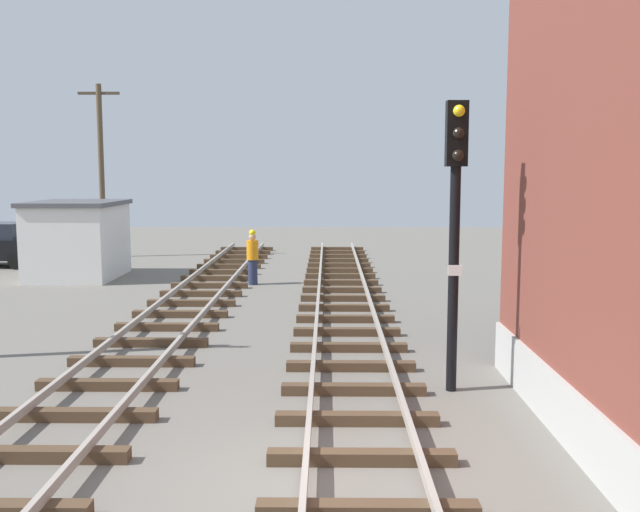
{
  "coord_description": "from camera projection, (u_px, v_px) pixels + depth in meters",
  "views": [
    {
      "loc": [
        0.26,
        -8.32,
        3.87
      ],
      "look_at": [
        0.06,
        10.0,
        1.65
      ],
      "focal_mm": 40.17,
      "sensor_mm": 36.0,
      "label": 1
    }
  ],
  "objects": [
    {
      "name": "ground_plane",
      "position": [
        306.0,
        489.0,
        8.73
      ],
      "size": [
        80.0,
        80.0,
        0.0
      ],
      "primitive_type": "plane",
      "color": "slate"
    },
    {
      "name": "track_centre",
      "position": [
        10.0,
        477.0,
        8.75
      ],
      "size": [
        2.5,
        53.1,
        0.32
      ],
      "color": "#4C3826",
      "rests_on": "ground"
    },
    {
      "name": "signal_mast",
      "position": [
        455.0,
        211.0,
        12.22
      ],
      "size": [
        0.36,
        0.4,
        5.02
      ],
      "color": "black",
      "rests_on": "ground"
    },
    {
      "name": "track_near_building",
      "position": [
        364.0,
        479.0,
        8.71
      ],
      "size": [
        2.5,
        53.1,
        0.32
      ],
      "color": "#4C3826",
      "rests_on": "ground"
    },
    {
      "name": "track_worker_foreground",
      "position": [
        253.0,
        257.0,
        24.14
      ],
      "size": [
        0.4,
        0.4,
        1.87
      ],
      "color": "#262D4C",
      "rests_on": "ground"
    },
    {
      "name": "control_hut",
      "position": [
        77.0,
        239.0,
        25.63
      ],
      "size": [
        3.0,
        3.8,
        2.76
      ],
      "color": "silver",
      "rests_on": "ground"
    },
    {
      "name": "utility_pole_far",
      "position": [
        101.0,
        167.0,
        31.46
      ],
      "size": [
        1.8,
        0.24,
        7.57
      ],
      "color": "brown",
      "rests_on": "ground"
    }
  ]
}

